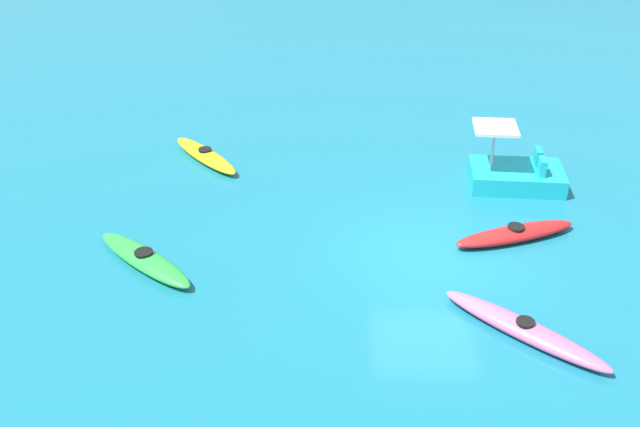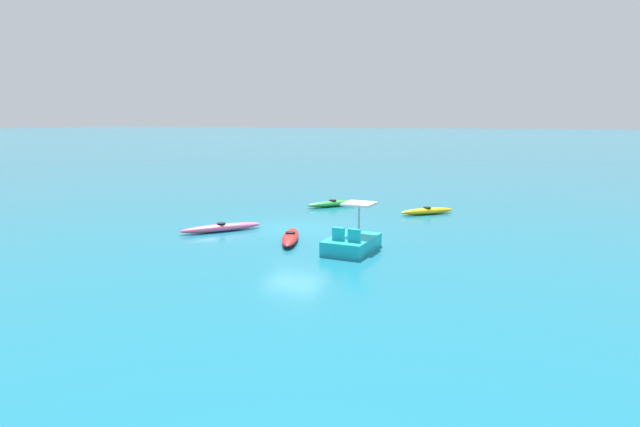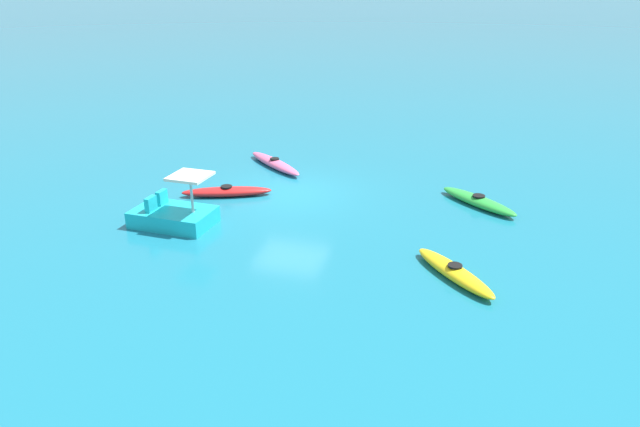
{
  "view_description": "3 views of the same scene",
  "coord_description": "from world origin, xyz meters",
  "px_view_note": "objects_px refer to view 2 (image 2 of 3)",
  "views": [
    {
      "loc": [
        -2.08,
        -13.94,
        9.2
      ],
      "look_at": [
        -2.52,
        0.88,
        0.57
      ],
      "focal_mm": 41.3,
      "sensor_mm": 36.0,
      "label": 1
    },
    {
      "loc": [
        19.94,
        9.18,
        4.69
      ],
      "look_at": [
        -1.76,
        0.53,
        0.45
      ],
      "focal_mm": 28.72,
      "sensor_mm": 36.0,
      "label": 2
    },
    {
      "loc": [
        -6.06,
        18.42,
        7.17
      ],
      "look_at": [
        -1.65,
        2.11,
        0.26
      ],
      "focal_mm": 33.18,
      "sensor_mm": 36.0,
      "label": 3
    }
  ],
  "objects_px": {
    "kayak_yellow": "(427,211)",
    "kayak_red": "(290,237)",
    "pedal_boat_cyan": "(352,242)",
    "kayak_pink": "(221,228)",
    "kayak_green": "(333,203)"
  },
  "relations": [
    {
      "from": "kayak_yellow",
      "to": "kayak_red",
      "type": "xyz_separation_m",
      "value": [
        7.93,
        -3.97,
        0.0
      ]
    },
    {
      "from": "kayak_yellow",
      "to": "pedal_boat_cyan",
      "type": "height_order",
      "value": "pedal_boat_cyan"
    },
    {
      "from": "kayak_red",
      "to": "kayak_pink",
      "type": "bearing_deg",
      "value": -98.47
    },
    {
      "from": "kayak_red",
      "to": "pedal_boat_cyan",
      "type": "bearing_deg",
      "value": 78.84
    },
    {
      "from": "kayak_pink",
      "to": "kayak_yellow",
      "type": "relative_size",
      "value": 1.17
    },
    {
      "from": "kayak_pink",
      "to": "pedal_boat_cyan",
      "type": "relative_size",
      "value": 1.21
    },
    {
      "from": "kayak_yellow",
      "to": "kayak_green",
      "type": "bearing_deg",
      "value": -95.14
    },
    {
      "from": "kayak_yellow",
      "to": "kayak_red",
      "type": "distance_m",
      "value": 8.87
    },
    {
      "from": "kayak_pink",
      "to": "pedal_boat_cyan",
      "type": "height_order",
      "value": "pedal_boat_cyan"
    },
    {
      "from": "kayak_yellow",
      "to": "pedal_boat_cyan",
      "type": "xyz_separation_m",
      "value": [
        8.47,
        -1.24,
        0.17
      ]
    },
    {
      "from": "kayak_red",
      "to": "pedal_boat_cyan",
      "type": "height_order",
      "value": "pedal_boat_cyan"
    },
    {
      "from": "kayak_pink",
      "to": "kayak_yellow",
      "type": "height_order",
      "value": "same"
    },
    {
      "from": "kayak_yellow",
      "to": "kayak_red",
      "type": "relative_size",
      "value": 0.85
    },
    {
      "from": "kayak_red",
      "to": "kayak_green",
      "type": "height_order",
      "value": "same"
    },
    {
      "from": "kayak_yellow",
      "to": "kayak_green",
      "type": "xyz_separation_m",
      "value": [
        -0.48,
        -5.3,
        0.0
      ]
    }
  ]
}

